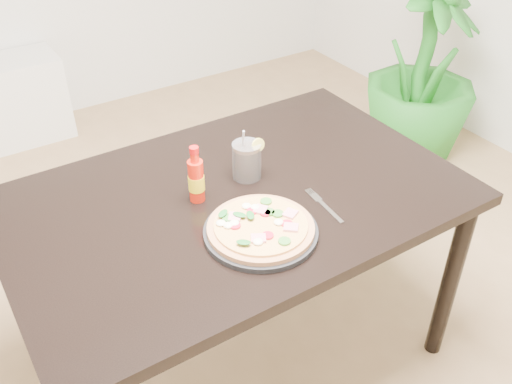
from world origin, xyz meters
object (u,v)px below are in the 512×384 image
plate (261,232)px  fork (323,204)px  pizza (260,226)px  houseplant (424,67)px  dining_table (236,215)px  hot_sauce_bottle (196,179)px  cola_cup (247,161)px

plate → fork: bearing=3.0°
pizza → houseplant: houseplant is taller
dining_table → fork: fork is taller
hot_sauce_bottle → fork: 0.39m
plate → cola_cup: size_ratio=1.78×
dining_table → houseplant: (1.60, 0.70, -0.12)m
dining_table → cola_cup: cola_cup is taller
fork → houseplant: size_ratio=0.17×
fork → houseplant: (1.41, 0.89, -0.21)m
plate → houseplant: bearing=28.9°
pizza → cola_cup: (0.12, 0.27, 0.03)m
hot_sauce_bottle → cola_cup: hot_sauce_bottle is taller
pizza → fork: (0.23, 0.01, -0.02)m
pizza → cola_cup: size_ratio=1.66×
cola_cup → dining_table: bearing=-142.7°
pizza → houseplant: size_ratio=0.28×
plate → houseplant: houseplant is taller
cola_cup → fork: size_ratio=0.96×
houseplant → dining_table: bearing=-156.4°
plate → pizza: (-0.00, 0.00, 0.02)m
fork → pizza: bearing=-172.6°
plate → houseplant: 1.88m
hot_sauce_bottle → plate: bearing=-73.5°
pizza → cola_cup: cola_cup is taller
plate → fork: (0.23, 0.01, -0.01)m
pizza → houseplant: 1.88m
cola_cup → hot_sauce_bottle: bearing=-172.6°
pizza → fork: size_ratio=1.60×
plate → hot_sauce_bottle: bearing=106.5°
plate → houseplant: size_ratio=0.30×
plate → hot_sauce_bottle: 0.26m
pizza → cola_cup: 0.29m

